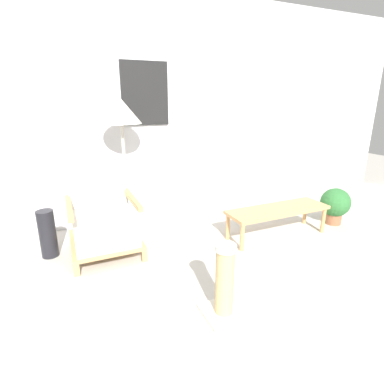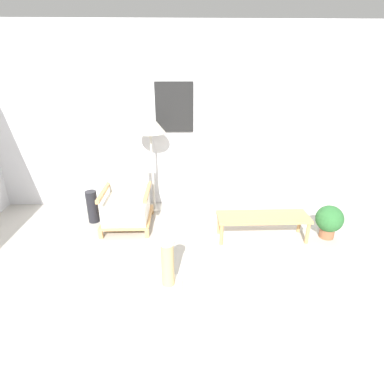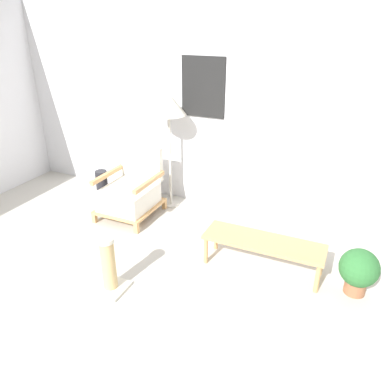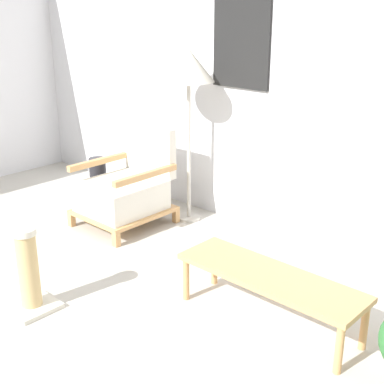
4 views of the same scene
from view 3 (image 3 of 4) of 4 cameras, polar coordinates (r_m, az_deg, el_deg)
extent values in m
plane|color=#B7B2A8|center=(3.43, -14.07, -18.36)|extent=(14.00, 14.00, 0.00)
cube|color=silver|center=(4.74, 2.87, 13.28)|extent=(8.00, 0.06, 2.70)
cube|color=black|center=(4.70, 1.70, 15.67)|extent=(0.56, 0.02, 0.72)
cube|color=tan|center=(4.80, -14.61, -3.87)|extent=(0.05, 0.05, 0.12)
cube|color=tan|center=(4.47, -8.43, -5.53)|extent=(0.05, 0.05, 0.12)
cube|color=tan|center=(5.28, -10.07, -0.65)|extent=(0.05, 0.05, 0.12)
cube|color=tan|center=(4.99, -4.23, -1.92)|extent=(0.05, 0.05, 0.12)
cube|color=tan|center=(4.84, -9.38, -2.12)|extent=(0.66, 0.74, 0.03)
cube|color=silver|center=(4.76, -9.63, -0.70)|extent=(0.58, 0.64, 0.25)
cube|color=silver|center=(4.90, -7.68, 4.56)|extent=(0.58, 0.08, 0.44)
cube|color=tan|center=(4.84, -12.67, 2.67)|extent=(0.05, 0.68, 0.05)
cube|color=tan|center=(4.53, -6.54, 1.52)|extent=(0.05, 0.68, 0.05)
cylinder|color=#B7B2A8|center=(5.10, -3.19, -1.81)|extent=(0.21, 0.21, 0.03)
cylinder|color=#B7B2A8|center=(4.85, -3.36, 4.70)|extent=(0.03, 0.03, 1.21)
cone|color=silver|center=(4.65, -3.59, 13.29)|extent=(0.44, 0.44, 0.27)
cube|color=tan|center=(3.77, 10.86, -7.48)|extent=(1.19, 0.37, 0.04)
cylinder|color=tan|center=(3.88, 2.13, -8.88)|extent=(0.04, 0.04, 0.30)
cylinder|color=tan|center=(3.69, 18.57, -12.42)|extent=(0.04, 0.04, 0.30)
cylinder|color=tan|center=(4.11, 3.68, -6.83)|extent=(0.04, 0.04, 0.30)
cylinder|color=tan|center=(3.93, 19.13, -10.01)|extent=(0.04, 0.04, 0.30)
cylinder|color=black|center=(5.18, -13.50, 0.67)|extent=(0.16, 0.16, 0.48)
cylinder|color=#935B3D|center=(3.86, 23.56, -13.09)|extent=(0.19, 0.19, 0.13)
sphere|color=#2D6B33|center=(3.74, 24.13, -10.50)|extent=(0.35, 0.35, 0.35)
cube|color=beige|center=(3.70, -12.21, -14.05)|extent=(0.29, 0.29, 0.03)
cylinder|color=tan|center=(3.54, -12.59, -10.78)|extent=(0.13, 0.13, 0.49)
cylinder|color=beige|center=(3.40, -13.01, -7.15)|extent=(0.15, 0.15, 0.04)
camera|label=1|loc=(2.99, -49.23, 0.19)|focal=28.00mm
camera|label=2|loc=(1.72, -73.54, 1.31)|focal=28.00mm
camera|label=4|loc=(1.27, 68.89, -13.06)|focal=50.00mm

